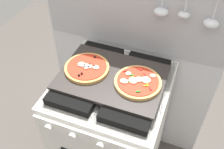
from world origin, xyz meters
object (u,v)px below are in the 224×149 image
at_px(stove, 112,129).
at_px(baking_tray, 112,77).
at_px(pizza_left, 87,68).
at_px(pizza_right, 138,82).

relative_size(stove, baking_tray, 1.67).
distance_m(pizza_left, pizza_right, 0.28).
xyz_separation_m(baking_tray, pizza_left, (-0.14, -0.00, 0.02)).
bearing_deg(pizza_right, baking_tray, 177.84).
distance_m(baking_tray, pizza_left, 0.14).
bearing_deg(stove, pizza_right, -1.49).
bearing_deg(pizza_right, stove, 178.51).
xyz_separation_m(baking_tray, pizza_right, (0.14, -0.01, 0.02)).
height_order(stove, baking_tray, baking_tray).
xyz_separation_m(stove, baking_tray, (0.00, 0.00, 0.46)).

